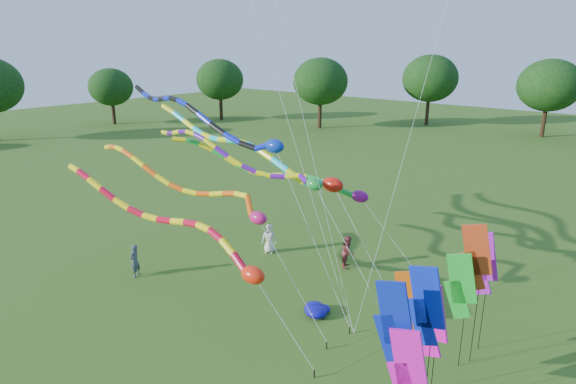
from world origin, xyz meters
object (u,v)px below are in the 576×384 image
Objects in this scene: tube_kite_red at (178,228)px; tube_kite_orange at (194,187)px; person_c at (348,252)px; person_a at (269,238)px; blue_nylon_heap at (315,310)px; person_b at (135,261)px.

tube_kite_orange reaches higher than tube_kite_red.
tube_kite_orange is 7.85× the size of person_c.
person_c is at bearing -14.71° from person_a.
person_c is at bearing 67.50° from tube_kite_red.
tube_kite_red is 7.33m from person_a.
tube_kite_red is 8.85× the size of person_a.
tube_kite_orange reaches higher than blue_nylon_heap.
person_b is at bearing -165.29° from tube_kite_orange.
person_c reaches higher than blue_nylon_heap.
person_c is at bearing 111.38° from person_b.
blue_nylon_heap is at bearing -61.95° from person_a.
person_a is (-0.99, 6.68, -2.86)m from tube_kite_red.
person_a is 0.98× the size of person_b.
blue_nylon_heap is at bearing 33.97° from tube_kite_red.
person_b is (-3.61, -1.02, -4.23)m from tube_kite_orange.
tube_kite_orange reaches higher than person_b.
blue_nylon_heap is 0.79× the size of person_a.
person_b reaches higher than blue_nylon_heap.
tube_kite_orange is 6.82m from person_a.
tube_kite_orange reaches higher than person_a.
tube_kite_orange is at bearing 81.66° from person_b.
person_c is (3.31, 7.91, -2.84)m from tube_kite_red.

